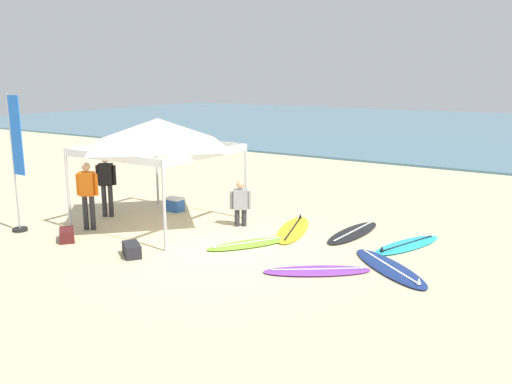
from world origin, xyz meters
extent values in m
plane|color=beige|center=(0.00, 0.00, 0.00)|extent=(80.00, 80.00, 0.00)
cube|color=teal|center=(0.00, 31.07, 0.05)|extent=(80.00, 36.00, 0.10)
cylinder|color=#B7B7BC|center=(-3.87, -0.90, 1.02)|extent=(0.07, 0.07, 2.05)
cylinder|color=#B7B7BC|center=(-0.68, -0.90, 1.02)|extent=(0.07, 0.07, 2.05)
cylinder|color=#B7B7BC|center=(-3.87, 2.29, 1.02)|extent=(0.07, 0.07, 2.05)
cylinder|color=#B7B7BC|center=(-0.68, 2.29, 1.02)|extent=(0.07, 0.07, 2.05)
cube|color=white|center=(-2.28, -0.90, 1.96)|extent=(3.19, 0.03, 0.18)
cube|color=white|center=(-2.28, 2.29, 1.96)|extent=(3.19, 0.03, 0.18)
cube|color=white|center=(-3.87, 0.70, 1.96)|extent=(0.03, 3.19, 0.18)
cube|color=white|center=(-0.68, 0.70, 1.96)|extent=(0.03, 3.19, 0.18)
pyramid|color=white|center=(-2.28, 0.70, 2.40)|extent=(3.31, 3.31, 0.70)
ellipsoid|color=yellow|center=(0.93, 2.00, 0.04)|extent=(1.39, 2.54, 0.07)
cube|color=black|center=(0.93, 2.00, 0.07)|extent=(0.69, 2.00, 0.01)
cone|color=black|center=(0.62, 2.96, 0.13)|extent=(0.09, 0.09, 0.12)
ellipsoid|color=purple|center=(2.72, -0.27, 0.04)|extent=(2.07, 1.72, 0.07)
cube|color=white|center=(2.72, -0.27, 0.07)|extent=(1.50, 1.10, 0.01)
cone|color=white|center=(3.43, 0.24, 0.13)|extent=(0.09, 0.09, 0.12)
ellipsoid|color=#7AD12D|center=(0.64, 0.42, 0.04)|extent=(1.53, 2.01, 0.07)
cube|color=white|center=(0.64, 0.42, 0.07)|extent=(0.95, 1.49, 0.01)
cone|color=white|center=(0.20, -0.29, 0.13)|extent=(0.09, 0.09, 0.12)
ellipsoid|color=#23B2CC|center=(3.72, 2.31, 0.04)|extent=(1.28, 2.27, 0.07)
cube|color=black|center=(3.72, 2.31, 0.07)|extent=(0.65, 1.78, 0.01)
cone|color=black|center=(3.42, 1.46, 0.13)|extent=(0.09, 0.09, 0.12)
ellipsoid|color=navy|center=(3.87, 0.67, 0.04)|extent=(2.27, 2.03, 0.07)
cube|color=white|center=(3.87, 0.67, 0.07)|extent=(1.61, 1.33, 0.01)
cone|color=white|center=(4.63, 0.04, 0.13)|extent=(0.09, 0.09, 0.12)
ellipsoid|color=black|center=(2.30, 2.55, 0.04)|extent=(0.78, 2.36, 0.07)
cube|color=white|center=(2.30, 2.55, 0.07)|extent=(0.17, 1.97, 0.01)
cone|color=white|center=(2.36, 3.50, 0.13)|extent=(0.09, 0.09, 0.12)
cylinder|color=#2D2D33|center=(-3.50, -0.72, 0.44)|extent=(0.13, 0.13, 0.88)
cylinder|color=#2D2D33|center=(-3.34, -0.64, 0.44)|extent=(0.13, 0.13, 0.88)
cube|color=orange|center=(-3.42, -0.68, 1.18)|extent=(0.42, 0.37, 0.60)
sphere|color=tan|center=(-3.42, -0.68, 1.60)|extent=(0.21, 0.21, 0.21)
cylinder|color=orange|center=(-3.62, -0.79, 1.16)|extent=(0.09, 0.09, 0.54)
cylinder|color=orange|center=(-3.22, -0.57, 1.16)|extent=(0.09, 0.09, 0.54)
cylinder|color=#2D2D33|center=(-4.08, 0.40, 0.44)|extent=(0.13, 0.13, 0.88)
cylinder|color=#2D2D33|center=(-3.93, 0.50, 0.44)|extent=(0.13, 0.13, 0.88)
cube|color=black|center=(-4.01, 0.45, 1.18)|extent=(0.42, 0.38, 0.60)
sphere|color=beige|center=(-4.01, 0.45, 1.60)|extent=(0.21, 0.21, 0.21)
cylinder|color=black|center=(-4.20, 0.33, 1.16)|extent=(0.09, 0.09, 0.54)
cylinder|color=black|center=(-3.81, 0.57, 1.16)|extent=(0.09, 0.09, 0.54)
cylinder|color=#2D2D33|center=(-0.34, 1.69, 0.23)|extent=(0.13, 0.13, 0.45)
cylinder|color=#2D2D33|center=(-0.48, 1.59, 0.23)|extent=(0.13, 0.13, 0.45)
cube|color=gray|center=(-0.41, 1.64, 0.71)|extent=(0.42, 0.39, 0.52)
sphere|color=tan|center=(-0.41, 1.64, 1.09)|extent=(0.21, 0.21, 0.21)
cylinder|color=gray|center=(-0.23, 1.78, 0.69)|extent=(0.09, 0.09, 0.47)
cylinder|color=gray|center=(-0.60, 1.50, 0.69)|extent=(0.09, 0.09, 0.47)
cylinder|color=#99999E|center=(-4.79, -1.71, 1.70)|extent=(0.04, 0.04, 3.40)
cube|color=blue|center=(-4.57, -1.71, 2.40)|extent=(0.40, 0.02, 1.90)
cylinder|color=black|center=(-4.79, -1.71, 0.04)|extent=(0.36, 0.36, 0.08)
cube|color=#4C1919|center=(-3.14, -1.59, 0.14)|extent=(0.67, 0.62, 0.28)
cube|color=#232328|center=(-1.06, -1.55, 0.14)|extent=(0.68, 0.60, 0.28)
cube|color=#2D60B7|center=(-2.88, 1.90, 0.17)|extent=(0.48, 0.34, 0.34)
cube|color=white|center=(-2.88, 1.90, 0.37)|extent=(0.50, 0.36, 0.05)
camera|label=1|loc=(7.09, -9.28, 3.81)|focal=37.46mm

